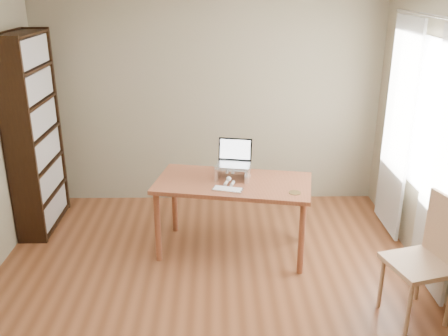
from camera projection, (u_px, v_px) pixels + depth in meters
room at (210, 160)px, 3.73m from camera, size 4.04×4.54×2.64m
bookshelf at (34, 134)px, 5.23m from camera, size 0.30×0.90×2.10m
curtains at (418, 143)px, 4.54m from camera, size 0.03×1.90×2.25m
desk at (233, 190)px, 4.82m from camera, size 1.59×1.00×0.75m
laptop_stand at (233, 170)px, 4.84m from camera, size 0.32×0.25×0.13m
laptop at (233, 158)px, 4.85m from camera, size 0.37×0.33×0.23m
keyboard at (228, 189)px, 4.58m from camera, size 0.30×0.19×0.02m
coaster at (295, 193)px, 4.53m from camera, size 0.11×0.11×0.01m
cat at (233, 171)px, 4.87m from camera, size 0.25×0.48×0.15m
chair at (430, 256)px, 3.87m from camera, size 0.56×0.56×1.02m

